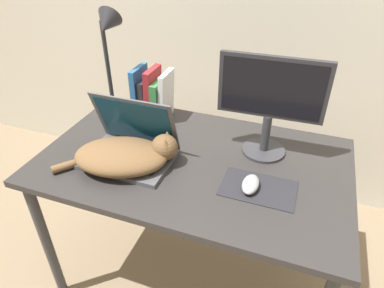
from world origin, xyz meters
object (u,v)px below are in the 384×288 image
Objects in this scene: laptop at (131,147)px; cat at (126,155)px; desk_lamp at (108,45)px; external_monitor at (270,100)px; book_row at (153,96)px; computer_mouse at (251,184)px.

cat is (0.01, -0.06, 0.01)m from laptop.
desk_lamp is at bearing 125.20° from cat.
laptop is at bearing -50.89° from desk_lamp.
external_monitor is (0.51, 0.23, 0.19)m from laptop.
cat is at bearing -54.80° from desk_lamp.
desk_lamp reaches higher than cat.
book_row is at bearing 99.65° from laptop.
laptop is at bearing 176.85° from computer_mouse.
external_monitor is at bearing -11.94° from book_row.
book_row is 0.31m from desk_lamp.
external_monitor is 0.75m from desk_lamp.
book_row is at bearing 146.42° from computer_mouse.
laptop is 0.68× the size of desk_lamp.
computer_mouse is 0.21× the size of desk_lamp.
cat is 1.09× the size of external_monitor.
laptop is 0.48m from desk_lamp.
desk_lamp reaches higher than book_row.
computer_mouse is at bearing -3.15° from laptop.
laptop is 3.17× the size of computer_mouse.
external_monitor is 0.34m from computer_mouse.
desk_lamp is at bearing -161.20° from book_row.
laptop is 0.78× the size of cat.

